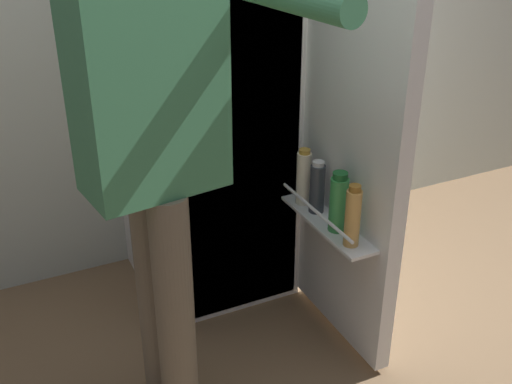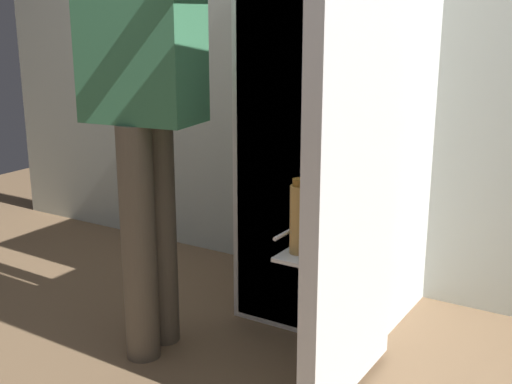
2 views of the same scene
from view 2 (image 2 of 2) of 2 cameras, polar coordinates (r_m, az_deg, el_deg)
ground_plane at (r=2.44m, az=0.79°, el=-14.25°), size 6.32×6.32×0.00m
kitchen_wall at (r=2.92m, az=10.18°, el=15.11°), size 4.40×0.10×2.42m
refrigerator at (r=2.57m, az=7.06°, el=6.89°), size 0.66×1.16×1.67m
person at (r=2.27m, az=-9.47°, el=10.10°), size 0.59×0.67×1.69m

